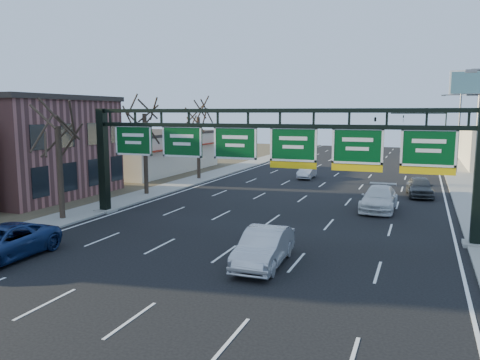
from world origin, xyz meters
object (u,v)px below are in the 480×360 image
at_px(car_blue_suv, 0,244).
at_px(car_white_wagon, 379,198).
at_px(sign_gantry, 266,151).
at_px(car_silver_sedan, 264,247).

relative_size(car_blue_suv, car_white_wagon, 1.02).
height_order(sign_gantry, car_silver_sedan, sign_gantry).
bearing_deg(car_silver_sedan, sign_gantry, 105.32).
height_order(car_blue_suv, car_silver_sedan, car_silver_sedan).
relative_size(car_blue_suv, car_silver_sedan, 1.15).
relative_size(car_silver_sedan, car_white_wagon, 0.89).
bearing_deg(car_white_wagon, car_silver_sedan, -103.61).
distance_m(car_silver_sedan, car_white_wagon, 15.15).
bearing_deg(car_blue_suv, car_silver_sedan, 16.76).
bearing_deg(car_blue_suv, car_white_wagon, 48.44).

